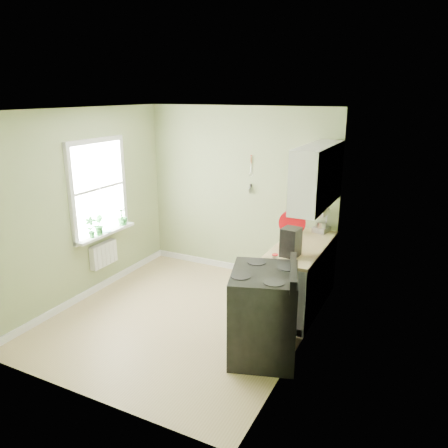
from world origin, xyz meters
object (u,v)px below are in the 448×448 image
at_px(stand_mixer, 323,220).
at_px(kettle, 300,226).
at_px(coffee_maker, 291,243).
at_px(stove, 264,313).

distance_m(stand_mixer, kettle, 0.36).
height_order(kettle, coffee_maker, coffee_maker).
relative_size(stand_mixer, kettle, 2.01).
bearing_deg(kettle, stand_mixer, 35.68).
relative_size(kettle, coffee_maker, 0.52).
height_order(stand_mixer, kettle, stand_mixer).
bearing_deg(stove, kettle, 95.46).
height_order(stove, stand_mixer, stand_mixer).
height_order(stand_mixer, coffee_maker, stand_mixer).
height_order(stove, coffee_maker, coffee_maker).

